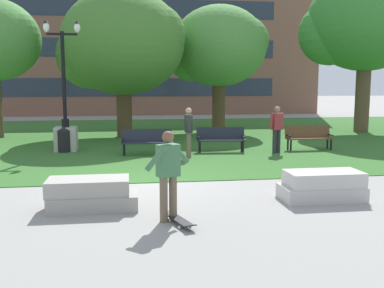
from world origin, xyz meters
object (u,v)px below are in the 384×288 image
(park_bench_far_left, at_px, (147,140))
(lamp_post_left, at_px, (65,125))
(person_bystander_near_lawn, at_px, (277,127))
(concrete_block_left, at_px, (322,186))
(concrete_block_center, at_px, (91,194))
(person_skateboarder, at_px, (168,171))
(skateboard, at_px, (180,220))
(trash_bin, at_px, (64,139))
(park_bench_near_right, at_px, (309,136))
(person_bystander_far_lawn, at_px, (189,129))
(park_bench_near_left, at_px, (221,138))

(park_bench_far_left, bearing_deg, lamp_post_left, 155.97)
(lamp_post_left, xyz_separation_m, person_bystander_near_lawn, (7.70, -1.68, -0.02))
(concrete_block_left, xyz_separation_m, park_bench_far_left, (-3.59, 6.79, 0.23))
(concrete_block_center, relative_size, person_bystander_near_lawn, 1.07)
(park_bench_far_left, bearing_deg, concrete_block_center, -101.90)
(person_skateboarder, bearing_deg, skateboard, -51.74)
(trash_bin, distance_m, person_bystander_near_lawn, 7.86)
(park_bench_near_right, bearing_deg, trash_bin, 175.58)
(person_bystander_near_lawn, bearing_deg, concrete_block_left, -99.94)
(park_bench_near_right, relative_size, trash_bin, 1.88)
(person_bystander_far_lawn, bearing_deg, concrete_block_center, -115.37)
(park_bench_near_left, relative_size, trash_bin, 1.92)
(park_bench_near_left, xyz_separation_m, person_bystander_near_lawn, (1.95, -0.63, 0.44))
(concrete_block_left, height_order, person_bystander_near_lawn, person_bystander_near_lawn)
(concrete_block_left, bearing_deg, person_bystander_far_lawn, 110.01)
(skateboard, relative_size, person_bystander_far_lawn, 0.60)
(person_bystander_near_lawn, bearing_deg, person_skateboarder, -121.81)
(concrete_block_center, xyz_separation_m, skateboard, (1.68, -1.29, -0.22))
(person_skateboarder, height_order, park_bench_near_right, person_skateboarder)
(person_skateboarder, distance_m, person_bystander_far_lawn, 7.18)
(concrete_block_center, bearing_deg, trash_bin, 101.38)
(park_bench_near_right, height_order, park_bench_far_left, same)
(park_bench_near_right, xyz_separation_m, park_bench_far_left, (-6.22, -0.30, 0.00))
(person_bystander_near_lawn, bearing_deg, skateboard, -120.01)
(park_bench_near_right, height_order, person_bystander_far_lawn, person_bystander_far_lawn)
(person_bystander_near_lawn, height_order, person_bystander_far_lawn, same)
(park_bench_near_left, bearing_deg, concrete_block_left, -83.38)
(park_bench_near_right, distance_m, person_bystander_near_lawn, 1.70)
(lamp_post_left, distance_m, person_bystander_far_lawn, 4.88)
(concrete_block_center, relative_size, person_skateboarder, 1.07)
(person_skateboarder, height_order, trash_bin, person_skateboarder)
(skateboard, bearing_deg, concrete_block_left, 21.28)
(park_bench_near_left, xyz_separation_m, park_bench_near_right, (3.45, 0.02, 0.00))
(park_bench_far_left, bearing_deg, person_bystander_far_lawn, -29.61)
(person_bystander_near_lawn, bearing_deg, trash_bin, 170.00)
(concrete_block_center, bearing_deg, lamp_post_left, 100.78)
(park_bench_far_left, distance_m, trash_bin, 3.17)
(park_bench_near_right, bearing_deg, person_skateboarder, -127.05)
(concrete_block_center, relative_size, park_bench_near_left, 0.99)
(person_bystander_near_lawn, bearing_deg, park_bench_near_right, 23.38)
(concrete_block_center, xyz_separation_m, person_skateboarder, (1.50, -1.05, 0.66))
(park_bench_near_right, distance_m, park_bench_far_left, 6.23)
(person_bystander_far_lawn, bearing_deg, person_skateboarder, -100.81)
(concrete_block_center, bearing_deg, concrete_block_left, 0.16)
(concrete_block_left, height_order, park_bench_far_left, park_bench_far_left)
(concrete_block_center, height_order, skateboard, concrete_block_center)
(concrete_block_center, xyz_separation_m, lamp_post_left, (-1.55, 8.13, 0.70))
(park_bench_far_left, distance_m, person_bystander_near_lawn, 4.75)
(skateboard, bearing_deg, lamp_post_left, 108.93)
(trash_bin, xyz_separation_m, person_bystander_near_lawn, (7.73, -1.36, 0.48))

